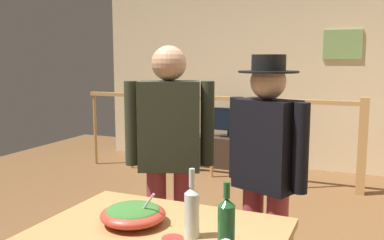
# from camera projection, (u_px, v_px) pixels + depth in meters

# --- Properties ---
(back_wall) EXTENTS (5.85, 0.10, 2.66)m
(back_wall) POSITION_uv_depth(u_px,v_px,m) (293.00, 74.00, 5.98)
(back_wall) COLOR beige
(back_wall) RESTS_ON ground_plane
(framed_picture) EXTENTS (0.49, 0.03, 0.38)m
(framed_picture) POSITION_uv_depth(u_px,v_px,m) (343.00, 44.00, 5.63)
(framed_picture) COLOR #7DA45F
(stair_railing) EXTENTS (3.73, 0.10, 1.12)m
(stair_railing) POSITION_uv_depth(u_px,v_px,m) (252.00, 127.00, 5.32)
(stair_railing) COLOR #B2844C
(stair_railing) RESTS_ON ground_plane
(tv_console) EXTENTS (0.90, 0.40, 0.44)m
(tv_console) POSITION_uv_depth(u_px,v_px,m) (228.00, 152.00, 6.15)
(tv_console) COLOR #38281E
(tv_console) RESTS_ON ground_plane
(flat_screen_tv) EXTENTS (0.54, 0.12, 0.42)m
(flat_screen_tv) POSITION_uv_depth(u_px,v_px,m) (228.00, 120.00, 6.05)
(flat_screen_tv) COLOR black
(flat_screen_tv) RESTS_ON tv_console
(salad_bowl) EXTENTS (0.32, 0.32, 0.17)m
(salad_bowl) POSITION_uv_depth(u_px,v_px,m) (132.00, 213.00, 2.08)
(salad_bowl) COLOR #CC3D2D
(salad_bowl) RESTS_ON serving_table
(wine_bottle_green) EXTENTS (0.07, 0.07, 0.32)m
(wine_bottle_green) POSITION_uv_depth(u_px,v_px,m) (226.00, 227.00, 1.72)
(wine_bottle_green) COLOR #1E5628
(wine_bottle_green) RESTS_ON serving_table
(wine_bottle_clear) EXTENTS (0.07, 0.07, 0.32)m
(wine_bottle_clear) POSITION_uv_depth(u_px,v_px,m) (192.00, 210.00, 1.92)
(wine_bottle_clear) COLOR silver
(wine_bottle_clear) RESTS_ON serving_table
(person_standing_left) EXTENTS (0.55, 0.35, 1.63)m
(person_standing_left) POSITION_uv_depth(u_px,v_px,m) (170.00, 148.00, 2.81)
(person_standing_left) COLOR #9E3842
(person_standing_left) RESTS_ON ground_plane
(person_standing_right) EXTENTS (0.52, 0.35, 1.57)m
(person_standing_right) POSITION_uv_depth(u_px,v_px,m) (266.00, 164.00, 2.57)
(person_standing_right) COLOR #9E3842
(person_standing_right) RESTS_ON ground_plane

